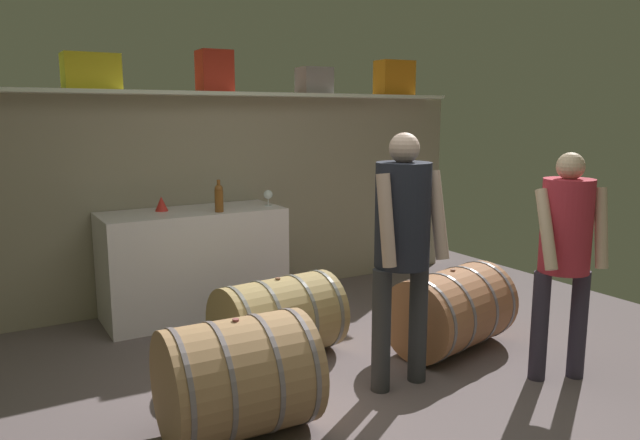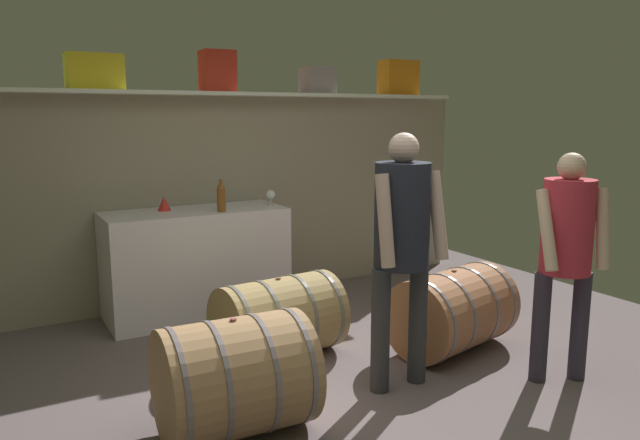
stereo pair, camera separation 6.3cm
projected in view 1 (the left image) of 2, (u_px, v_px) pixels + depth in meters
ground_plane at (313, 373)px, 4.13m from camera, size 6.71×8.40×0.02m
back_wall_panel at (210, 200)px, 5.61m from camera, size 5.51×0.10×1.90m
high_shelf_board at (212, 94)px, 5.32m from camera, size 5.07×0.40×0.03m
toolcase_yellow at (91, 71)px, 4.79m from camera, size 0.43×0.25×0.28m
toolcase_red at (214, 71)px, 5.30m from camera, size 0.29×0.27×0.36m
toolcase_grey at (314, 81)px, 5.81m from camera, size 0.31×0.28×0.25m
toolcase_orange at (394, 78)px, 6.29m from camera, size 0.39×0.26×0.35m
work_cabinet at (194, 263)px, 5.23m from camera, size 1.54×0.64×0.93m
wine_bottle_amber at (219, 197)px, 5.04m from camera, size 0.07×0.07×0.27m
wine_glass at (268, 195)px, 5.39m from camera, size 0.08×0.08×0.14m
red_funnel at (161, 204)px, 5.10m from camera, size 0.11×0.11×0.12m
wine_barrel_near at (237, 377)px, 3.28m from camera, size 0.82×0.68×0.66m
wine_barrel_far at (451, 310)px, 4.48m from camera, size 1.01×0.78×0.62m
wine_barrel_flank at (278, 318)px, 4.33m from camera, size 0.92×0.66×0.60m
winemaker_pouring at (566, 243)px, 3.87m from camera, size 0.49×0.40×1.51m
visitor_tasting at (403, 234)px, 3.75m from camera, size 0.48×0.38×1.64m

